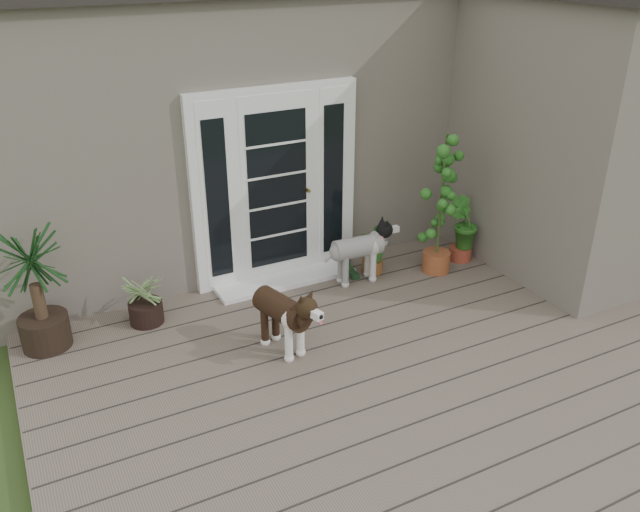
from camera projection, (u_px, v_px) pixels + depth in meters
name	position (u px, v px, depth m)	size (l,w,h in m)	color
deck	(398.00, 376.00, 5.93)	(6.20, 4.60, 0.12)	#6B5B4C
house_main	(226.00, 111.00, 8.67)	(7.40, 4.00, 3.10)	#665E54
house_wing	(569.00, 143.00, 7.34)	(1.60, 2.40, 3.10)	#665E54
door_unit	(276.00, 186.00, 7.11)	(1.90, 0.14, 2.15)	white
door_step	(286.00, 279.00, 7.41)	(1.60, 0.40, 0.05)	white
brindle_dog	(282.00, 320.00, 6.06)	(0.34, 0.78, 0.65)	#332012
white_dog	(358.00, 257.00, 7.29)	(0.32, 0.74, 0.62)	beige
spider_plant	(144.00, 296.00, 6.51)	(0.57, 0.57, 0.60)	#92A062
yucca	(36.00, 288.00, 5.99)	(0.86, 0.86, 1.25)	black
herb_a	(373.00, 253.00, 7.52)	(0.39, 0.39, 0.50)	#1B4E16
herb_b	(462.00, 237.00, 7.80)	(0.38, 0.38, 0.57)	#1D5819
herb_c	(484.00, 224.00, 8.13)	(0.38, 0.38, 0.60)	#2A5A19
sapling	(441.00, 203.00, 7.29)	(0.50, 0.50, 1.69)	#1C5618
clog_left	(352.00, 273.00, 7.53)	(0.12, 0.26, 0.08)	#153518
clog_right	(346.00, 264.00, 7.71)	(0.15, 0.32, 0.10)	black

